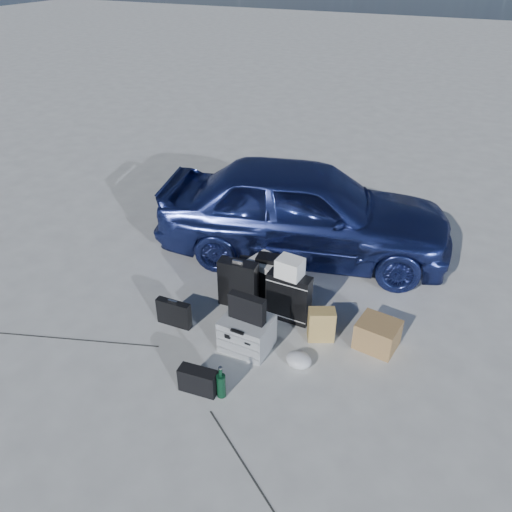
{
  "coord_description": "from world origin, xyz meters",
  "views": [
    {
      "loc": [
        1.9,
        -3.32,
        3.53
      ],
      "look_at": [
        -0.05,
        0.85,
        0.66
      ],
      "focal_mm": 35.0,
      "sensor_mm": 36.0,
      "label": 1
    }
  ],
  "objects": [
    {
      "name": "duffel_bag",
      "position": [
        0.02,
        1.11,
        0.2
      ],
      "size": [
        0.85,
        0.51,
        0.4
      ],
      "primitive_type": "cube",
      "rotation": [
        0.0,
        0.0,
        0.24
      ],
      "color": "black",
      "rests_on": "ground"
    },
    {
      "name": "white_carton",
      "position": [
        0.38,
        0.77,
        0.68
      ],
      "size": [
        0.28,
        0.24,
        0.21
      ],
      "primitive_type": "cube",
      "rotation": [
        0.0,
        0.0,
        -0.1
      ],
      "color": "white",
      "rests_on": "suitcase_right"
    },
    {
      "name": "suitcase_right",
      "position": [
        0.38,
        0.78,
        0.29
      ],
      "size": [
        0.48,
        0.18,
        0.57
      ],
      "primitive_type": "cube",
      "rotation": [
        0.0,
        0.0,
        -0.03
      ],
      "color": "black",
      "rests_on": "ground"
    },
    {
      "name": "briefcase",
      "position": [
        -0.7,
        0.15,
        0.15
      ],
      "size": [
        0.39,
        0.1,
        0.31
      ],
      "primitive_type": "cube",
      "rotation": [
        0.0,
        0.0,
        0.03
      ],
      "color": "black",
      "rests_on": "ground"
    },
    {
      "name": "car",
      "position": [
        0.02,
        2.17,
        0.64
      ],
      "size": [
        3.99,
        2.33,
        1.27
      ],
      "primitive_type": "imported",
      "rotation": [
        0.0,
        0.0,
        1.81
      ],
      "color": "navy",
      "rests_on": "ground"
    },
    {
      "name": "plastic_bag",
      "position": [
        0.75,
        0.13,
        0.07
      ],
      "size": [
        0.29,
        0.26,
        0.14
      ],
      "primitive_type": "ellipsoid",
      "rotation": [
        0.0,
        0.0,
        -0.18
      ],
      "color": "#B8BBBF",
      "rests_on": "ground"
    },
    {
      "name": "kraft_bag",
      "position": [
        0.82,
        0.61,
        0.18
      ],
      "size": [
        0.32,
        0.26,
        0.36
      ],
      "primitive_type": "cube",
      "rotation": [
        0.0,
        0.0,
        0.44
      ],
      "color": "#A58248",
      "rests_on": "ground"
    },
    {
      "name": "laptop_bag",
      "position": [
        0.18,
        0.17,
        0.5
      ],
      "size": [
        0.39,
        0.12,
        0.29
      ],
      "primitive_type": "cube",
      "rotation": [
        0.0,
        0.0,
        -0.05
      ],
      "color": "black",
      "rests_on": "pelican_case"
    },
    {
      "name": "flat_box_white",
      "position": [
        0.01,
        1.1,
        0.43
      ],
      "size": [
        0.5,
        0.43,
        0.08
      ],
      "primitive_type": "cube",
      "rotation": [
        0.0,
        0.0,
        -0.28
      ],
      "color": "white",
      "rests_on": "duffel_bag"
    },
    {
      "name": "flat_box_black",
      "position": [
        -0.01,
        1.1,
        0.5
      ],
      "size": [
        0.27,
        0.21,
        0.05
      ],
      "primitive_type": "cube",
      "rotation": [
        0.0,
        0.0,
        0.14
      ],
      "color": "black",
      "rests_on": "flat_box_white"
    },
    {
      "name": "cardboard_box",
      "position": [
        1.38,
        0.74,
        0.15
      ],
      "size": [
        0.45,
        0.4,
        0.3
      ],
      "primitive_type": "cube",
      "rotation": [
        0.0,
        0.0,
        -0.14
      ],
      "color": "olive",
      "rests_on": "ground"
    },
    {
      "name": "pelican_case",
      "position": [
        0.17,
        0.16,
        0.18
      ],
      "size": [
        0.5,
        0.42,
        0.36
      ],
      "primitive_type": "cube",
      "rotation": [
        0.0,
        0.0,
        -0.03
      ],
      "color": "#929697",
      "rests_on": "ground"
    },
    {
      "name": "ground",
      "position": [
        0.0,
        0.0,
        0.0
      ],
      "size": [
        60.0,
        60.0,
        0.0
      ],
      "primitive_type": "plane",
      "color": "beige",
      "rests_on": "ground"
    },
    {
      "name": "green_bottle",
      "position": [
        0.25,
        -0.53,
        0.17
      ],
      "size": [
        0.09,
        0.09,
        0.34
      ],
      "primitive_type": "cylinder",
      "rotation": [
        0.0,
        0.0,
        -0.1
      ],
      "color": "black",
      "rests_on": "ground"
    },
    {
      "name": "suitcase_left",
      "position": [
        -0.23,
        0.77,
        0.29
      ],
      "size": [
        0.45,
        0.19,
        0.58
      ],
      "primitive_type": "cube",
      "rotation": [
        0.0,
        0.0,
        0.08
      ],
      "color": "black",
      "rests_on": "ground"
    },
    {
      "name": "messenger_bag",
      "position": [
        0.02,
        -0.57,
        0.13
      ],
      "size": [
        0.37,
        0.17,
        0.25
      ],
      "primitive_type": "cube",
      "rotation": [
        0.0,
        0.0,
        0.09
      ],
      "color": "black",
      "rests_on": "ground"
    }
  ]
}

